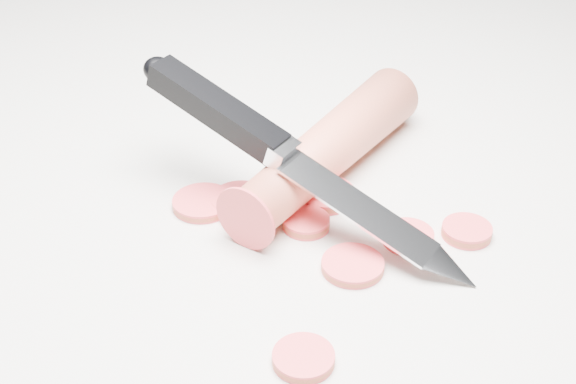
# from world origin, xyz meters

# --- Properties ---
(ground) EXTENTS (2.40, 2.40, 0.00)m
(ground) POSITION_xyz_m (0.00, 0.00, 0.00)
(ground) COLOR silver
(ground) RESTS_ON ground
(carrot) EXTENTS (0.11, 0.19, 0.04)m
(carrot) POSITION_xyz_m (-0.00, 0.03, 0.02)
(carrot) COLOR #D75B42
(carrot) RESTS_ON ground
(carrot_slice_0) EXTENTS (0.04, 0.04, 0.01)m
(carrot_slice_0) POSITION_xyz_m (-0.08, -0.02, 0.00)
(carrot_slice_0) COLOR #ED3840
(carrot_slice_0) RESTS_ON ground
(carrot_slice_1) EXTENTS (0.03, 0.03, 0.01)m
(carrot_slice_1) POSITION_xyz_m (-0.01, -0.03, 0.00)
(carrot_slice_1) COLOR #ED3840
(carrot_slice_1) RESTS_ON ground
(carrot_slice_2) EXTENTS (0.04, 0.04, 0.01)m
(carrot_slice_2) POSITION_xyz_m (0.02, -0.07, 0.00)
(carrot_slice_2) COLOR #ED3840
(carrot_slice_2) RESTS_ON ground
(carrot_slice_3) EXTENTS (0.03, 0.03, 0.01)m
(carrot_slice_3) POSITION_xyz_m (0.05, -0.04, 0.00)
(carrot_slice_3) COLOR #ED3840
(carrot_slice_3) RESTS_ON ground
(carrot_slice_4) EXTENTS (0.03, 0.03, 0.01)m
(carrot_slice_4) POSITION_xyz_m (0.09, -0.02, 0.00)
(carrot_slice_4) COLOR #ED3840
(carrot_slice_4) RESTS_ON ground
(carrot_slice_5) EXTENTS (0.04, 0.04, 0.01)m
(carrot_slice_5) POSITION_xyz_m (-0.06, -0.01, 0.00)
(carrot_slice_5) COLOR #ED3840
(carrot_slice_5) RESTS_ON ground
(carrot_slice_6) EXTENTS (0.03, 0.03, 0.01)m
(carrot_slice_6) POSITION_xyz_m (0.00, -0.14, 0.00)
(carrot_slice_6) COLOR #ED3840
(carrot_slice_6) RESTS_ON ground
(carrot_slice_7) EXTENTS (0.03, 0.03, 0.01)m
(carrot_slice_7) POSITION_xyz_m (-0.05, -0.03, 0.00)
(carrot_slice_7) COLOR #ED3840
(carrot_slice_7) RESTS_ON ground
(carrot_slice_8) EXTENTS (0.04, 0.04, 0.01)m
(carrot_slice_8) POSITION_xyz_m (-0.00, 0.00, 0.00)
(carrot_slice_8) COLOR #ED3840
(carrot_slice_8) RESTS_ON ground
(kitchen_knife) EXTENTS (0.23, 0.13, 0.08)m
(kitchen_knife) POSITION_xyz_m (-0.01, -0.02, 0.04)
(kitchen_knife) COLOR silver
(kitchen_knife) RESTS_ON ground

